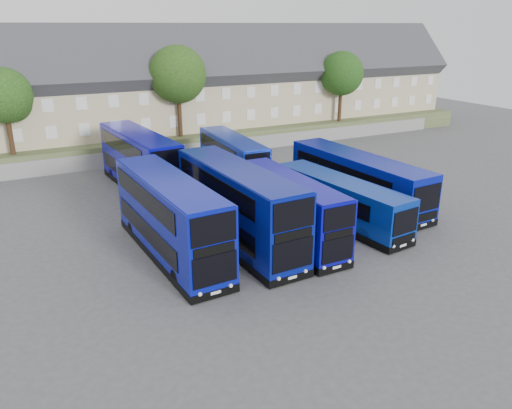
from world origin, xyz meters
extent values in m
plane|color=#49494E|center=(0.00, 0.00, 0.00)|extent=(120.00, 120.00, 0.00)
cube|color=slate|center=(0.00, 24.00, 0.75)|extent=(70.00, 0.40, 1.50)
cube|color=#494D2B|center=(0.00, 34.00, 1.00)|extent=(80.00, 20.00, 2.00)
cube|color=tan|center=(-12.00, 30.00, 5.00)|extent=(6.00, 8.00, 6.00)
cube|color=#313136|center=(-12.00, 30.00, 8.00)|extent=(6.00, 10.40, 10.40)
cube|color=brown|center=(-10.50, 30.00, 11.84)|extent=(0.60, 0.90, 1.40)
cube|color=tan|center=(-6.00, 30.00, 5.00)|extent=(6.00, 8.00, 6.00)
cube|color=#313136|center=(-6.00, 30.00, 8.00)|extent=(6.00, 10.40, 10.40)
cube|color=brown|center=(-4.50, 30.00, 11.84)|extent=(0.60, 0.90, 1.40)
cube|color=tan|center=(0.00, 30.00, 5.00)|extent=(6.00, 8.00, 6.00)
cube|color=#313136|center=(0.00, 30.00, 8.00)|extent=(6.00, 10.40, 10.40)
cube|color=brown|center=(1.50, 30.00, 11.84)|extent=(0.60, 0.90, 1.40)
cube|color=tan|center=(6.00, 30.00, 5.00)|extent=(6.00, 8.00, 6.00)
cube|color=#313136|center=(6.00, 30.00, 8.00)|extent=(6.00, 10.40, 10.40)
cube|color=brown|center=(7.50, 30.00, 11.84)|extent=(0.60, 0.90, 1.40)
cube|color=tan|center=(12.00, 30.00, 5.00)|extent=(6.00, 8.00, 6.00)
cube|color=#313136|center=(12.00, 30.00, 8.00)|extent=(6.00, 10.40, 10.40)
cube|color=brown|center=(13.50, 30.00, 11.84)|extent=(0.60, 0.90, 1.40)
cube|color=tan|center=(18.00, 30.00, 5.00)|extent=(6.00, 8.00, 6.00)
cube|color=#313136|center=(18.00, 30.00, 8.00)|extent=(6.00, 10.40, 10.40)
cube|color=brown|center=(19.50, 30.00, 11.84)|extent=(0.60, 0.90, 1.40)
cube|color=tan|center=(24.00, 30.00, 5.00)|extent=(6.00, 8.00, 6.00)
cube|color=#313136|center=(24.00, 30.00, 8.00)|extent=(6.00, 10.40, 10.40)
cube|color=brown|center=(25.50, 30.00, 11.84)|extent=(0.60, 0.90, 1.40)
cube|color=tan|center=(30.00, 30.00, 5.00)|extent=(6.00, 8.00, 6.00)
cube|color=#313136|center=(30.00, 30.00, 8.00)|extent=(6.00, 10.40, 10.40)
cube|color=brown|center=(31.50, 30.00, 11.84)|extent=(0.60, 0.90, 1.40)
cube|color=tan|center=(36.00, 30.00, 5.00)|extent=(6.00, 8.00, 6.00)
cube|color=#313136|center=(36.00, 30.00, 8.00)|extent=(6.00, 10.40, 10.40)
cube|color=brown|center=(37.50, 30.00, 11.84)|extent=(0.60, 0.90, 1.40)
cube|color=#08129E|center=(-6.74, 2.48, 2.55)|extent=(3.27, 11.99, 4.40)
cube|color=black|center=(-6.74, 2.48, 0.30)|extent=(3.31, 12.04, 0.45)
cube|color=black|center=(-6.46, -3.48, 1.67)|extent=(2.40, 0.18, 1.62)
cube|color=black|center=(-6.46, -3.48, 3.83)|extent=(2.40, 0.18, 1.51)
cylinder|color=black|center=(-7.76, -1.31, 0.50)|extent=(0.35, 1.01, 1.00)
cube|color=#071382|center=(-2.46, 2.25, 2.63)|extent=(3.24, 12.35, 4.55)
cube|color=black|center=(-2.46, 2.25, 0.30)|extent=(3.28, 12.39, 0.45)
cube|color=black|center=(-2.23, -3.90, 1.73)|extent=(2.49, 0.15, 1.67)
cube|color=black|center=(-2.23, -3.90, 3.95)|extent=(2.49, 0.15, 1.56)
cylinder|color=black|center=(-3.55, -1.72, 0.50)|extent=(0.34, 1.01, 1.00)
cube|color=#0908A3|center=(0.60, 1.17, 2.24)|extent=(2.38, 10.31, 3.77)
cube|color=black|center=(0.60, 1.17, 0.30)|extent=(2.42, 10.35, 0.45)
cube|color=black|center=(0.59, -4.01, 1.45)|extent=(2.04, 0.07, 1.40)
cube|color=black|center=(0.59, -4.01, 3.32)|extent=(2.04, 0.07, 1.31)
cylinder|color=black|center=(-0.43, -1.77, 0.50)|extent=(0.30, 1.00, 1.00)
cube|color=#0909A5|center=(-4.94, 15.76, 2.57)|extent=(3.75, 12.18, 4.45)
cube|color=black|center=(-4.94, 15.76, 0.30)|extent=(3.79, 12.23, 0.45)
cube|color=black|center=(-4.42, 9.76, 1.69)|extent=(2.42, 0.27, 1.64)
cube|color=black|center=(-4.42, 9.76, 3.87)|extent=(2.42, 0.27, 1.53)
cylinder|color=black|center=(-5.82, 11.88, 0.50)|extent=(0.39, 1.02, 1.00)
cube|color=#08219A|center=(2.38, 13.43, 2.25)|extent=(2.98, 10.50, 3.80)
cube|color=black|center=(2.38, 13.43, 0.30)|extent=(3.02, 10.54, 0.45)
cube|color=black|center=(2.07, 8.23, 1.46)|extent=(2.06, 0.18, 1.41)
cube|color=black|center=(2.07, 8.23, 3.35)|extent=(2.06, 0.18, 1.32)
cylinder|color=black|center=(1.18, 10.51, 0.50)|extent=(0.36, 1.02, 1.00)
cube|color=#082A95|center=(5.28, 2.16, 1.74)|extent=(3.54, 11.54, 2.77)
cube|color=black|center=(5.28, 2.16, 0.30)|extent=(3.58, 11.59, 0.45)
cube|color=black|center=(5.88, -3.52, 1.94)|extent=(2.06, 0.28, 1.51)
cylinder|color=black|center=(4.62, -1.41, 0.50)|extent=(0.40, 1.03, 1.00)
cube|color=#081397|center=(9.07, 5.07, 2.01)|extent=(3.52, 13.52, 3.33)
cube|color=black|center=(9.07, 5.07, 0.30)|extent=(3.57, 13.56, 0.45)
cube|color=black|center=(9.44, -1.64, 2.29)|extent=(2.49, 0.20, 1.78)
cylinder|color=black|center=(8.07, 0.51, 0.50)|extent=(0.35, 1.02, 1.00)
cylinder|color=#382314|center=(-14.00, 25.00, 3.88)|extent=(0.44, 0.44, 3.75)
sphere|color=black|center=(-14.00, 25.00, 7.25)|extent=(4.80, 4.80, 4.80)
sphere|color=black|center=(-13.40, 25.40, 6.50)|extent=(3.30, 3.30, 3.30)
cylinder|color=#382314|center=(2.00, 25.50, 4.25)|extent=(0.44, 0.44, 4.50)
sphere|color=#1C350E|center=(2.00, 25.50, 8.30)|extent=(5.76, 5.76, 5.76)
sphere|color=#1C350E|center=(2.60, 25.90, 7.40)|extent=(3.96, 3.96, 3.96)
cylinder|color=#382314|center=(22.00, 25.00, 4.00)|extent=(0.44, 0.44, 4.00)
sphere|color=#14380F|center=(22.00, 25.00, 7.60)|extent=(5.12, 5.12, 5.12)
sphere|color=#14380F|center=(22.60, 25.40, 6.80)|extent=(3.52, 3.52, 3.52)
cylinder|color=#382314|center=(28.00, 32.00, 4.12)|extent=(0.44, 0.44, 4.25)
sphere|color=#18330E|center=(28.00, 32.00, 7.95)|extent=(5.44, 5.44, 5.44)
sphere|color=#18330E|center=(28.60, 32.40, 7.10)|extent=(3.74, 3.74, 3.74)
camera|label=1|loc=(-14.80, -23.88, 13.04)|focal=35.00mm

